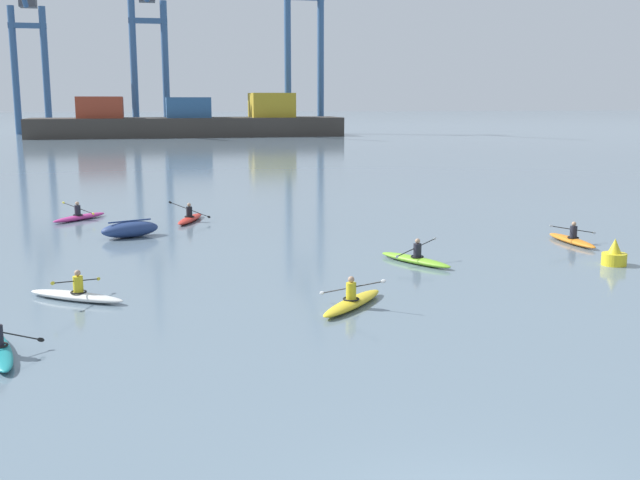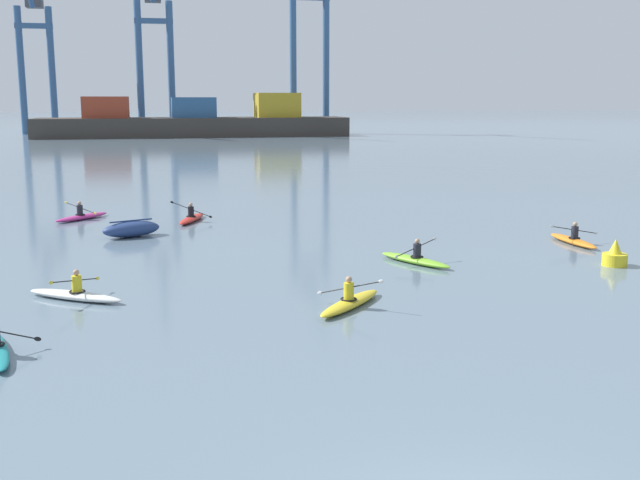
% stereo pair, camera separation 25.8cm
% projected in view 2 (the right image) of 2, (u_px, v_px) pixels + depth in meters
% --- Properties ---
extents(container_barge, '(51.24, 10.27, 7.22)m').
position_uv_depth(container_barge, '(195.00, 122.00, 125.68)').
color(container_barge, '#38332D').
rests_on(container_barge, ground).
extents(gantry_crane_west, '(6.36, 17.49, 30.82)m').
position_uv_depth(gantry_crane_west, '(35.00, 46.00, 131.77)').
color(gantry_crane_west, '#335684').
rests_on(gantry_crane_west, ground).
extents(gantry_crane_west_mid, '(6.62, 17.34, 32.78)m').
position_uv_depth(gantry_crane_west_mid, '(154.00, 42.00, 130.48)').
color(gantry_crane_west_mid, '#335684').
rests_on(gantry_crane_west_mid, ground).
extents(gantry_crane_east_mid, '(7.27, 17.74, 36.19)m').
position_uv_depth(gantry_crane_east_mid, '(310.00, 28.00, 134.03)').
color(gantry_crane_east_mid, '#335684').
rests_on(gantry_crane_east_mid, ground).
extents(capsized_dinghy, '(2.82, 2.00, 0.76)m').
position_uv_depth(capsized_dinghy, '(131.00, 229.00, 33.41)').
color(capsized_dinghy, navy).
rests_on(capsized_dinghy, ground).
extents(channel_buoy, '(0.90, 0.90, 1.00)m').
position_uv_depth(channel_buoy, '(615.00, 256.00, 27.57)').
color(channel_buoy, yellow).
rests_on(channel_buoy, ground).
extents(kayak_white, '(3.15, 2.40, 0.95)m').
position_uv_depth(kayak_white, '(75.00, 294.00, 22.89)').
color(kayak_white, silver).
rests_on(kayak_white, ground).
extents(kayak_orange, '(2.26, 3.41, 0.95)m').
position_uv_depth(kayak_orange, '(573.00, 240.00, 31.81)').
color(kayak_orange, orange).
rests_on(kayak_orange, ground).
extents(kayak_yellow, '(2.73, 2.92, 0.99)m').
position_uv_depth(kayak_yellow, '(350.00, 302.00, 22.05)').
color(kayak_yellow, yellow).
rests_on(kayak_yellow, ground).
extents(kayak_magenta, '(2.72, 2.93, 0.95)m').
position_uv_depth(kayak_magenta, '(82.00, 216.00, 38.27)').
color(kayak_magenta, '#C13384').
rests_on(kayak_magenta, ground).
extents(kayak_red, '(2.06, 3.39, 1.04)m').
position_uv_depth(kayak_red, '(192.00, 218.00, 37.73)').
color(kayak_red, red).
rests_on(kayak_red, ground).
extents(kayak_lime, '(2.12, 3.29, 0.95)m').
position_uv_depth(kayak_lime, '(415.00, 259.00, 27.98)').
color(kayak_lime, '#7ABC2D').
rests_on(kayak_lime, ground).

